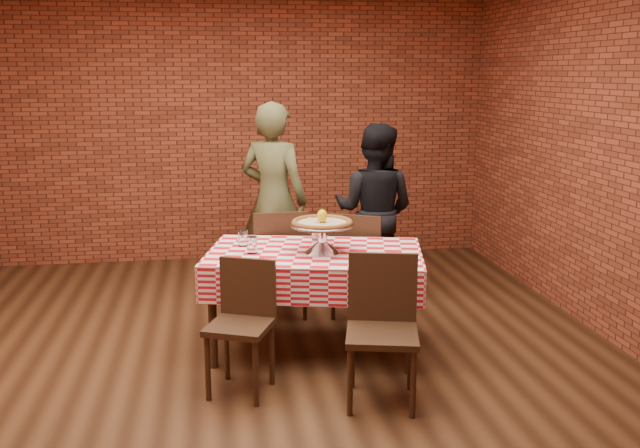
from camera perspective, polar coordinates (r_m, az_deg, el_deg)
The scene contains 19 objects.
ground at distance 4.95m, azimuth -5.62°, elevation -11.83°, with size 6.00×6.00×0.00m, color black.
back_wall at distance 7.53m, azimuth -7.20°, elevation 7.96°, with size 5.50×5.50×0.00m, color maroon.
table at distance 5.12m, azimuth -0.43°, elevation -6.41°, with size 1.52×0.91×0.75m, color #352113.
tablecloth at distance 5.04m, azimuth -0.44°, elevation -3.70°, with size 1.56×0.95×0.26m, color red, non-canonical shape.
pizza_stand at distance 4.96m, azimuth 0.18°, elevation -1.19°, with size 0.47×0.47×0.21m, color silver, non-canonical shape.
pizza at distance 4.93m, azimuth 0.18°, elevation 0.05°, with size 0.44×0.44×0.03m, color #CBB98F.
lemon at distance 4.92m, azimuth 0.18°, elevation 0.66°, with size 0.07×0.07×0.09m, color gold.
water_glass_left at distance 4.97m, azimuth -5.63°, elevation -1.74°, with size 0.08×0.08×0.12m, color white.
water_glass_right at distance 5.18m, azimuth -6.37°, elevation -1.17°, with size 0.08×0.08×0.12m, color white.
side_plate at distance 4.92m, azimuth 4.82°, elevation -2.51°, with size 0.14×0.14×0.01m, color white.
sweetener_packet_a at distance 4.85m, azimuth 5.88°, elevation -2.79°, with size 0.05×0.04×0.01m, color white.
sweetener_packet_b at distance 4.90m, azimuth 7.23°, elevation -2.67°, with size 0.05×0.04×0.01m, color white.
condiment_caddy at distance 5.25m, azimuth -0.01°, elevation -0.75°, with size 0.11×0.08×0.15m, color silver.
chair_near_left at distance 4.46m, azimuth -6.66°, elevation -8.69°, with size 0.38×0.38×0.86m, color #352113, non-canonical shape.
chair_near_right at distance 4.31m, azimuth 5.16°, elevation -8.99°, with size 0.44×0.44×0.92m, color #352113, non-canonical shape.
chair_far_left at distance 5.84m, azimuth -3.48°, elevation -3.12°, with size 0.45×0.45×0.93m, color #352113, non-canonical shape.
chair_far_right at distance 5.82m, azimuth 3.35°, elevation -3.27°, with size 0.43×0.43×0.91m, color #352113, non-canonical shape.
diner_olive at distance 6.33m, azimuth -3.86°, elevation 2.04°, with size 0.65×0.43×1.78m, color #50522F.
diner_black at distance 6.29m, azimuth 4.51°, elevation 1.10°, with size 0.77×0.60×1.59m, color black.
Camera 1 is at (-0.22, -4.51, 2.04)m, focal length 38.68 mm.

